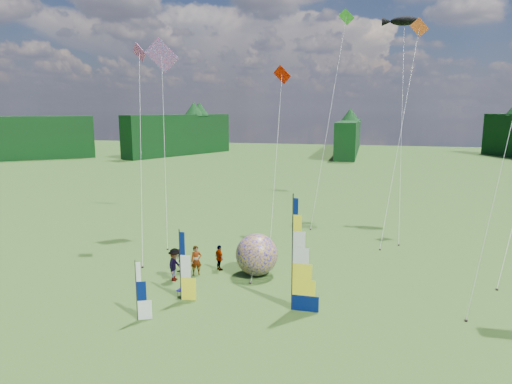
% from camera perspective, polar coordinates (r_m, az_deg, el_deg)
% --- Properties ---
extents(ground, '(220.00, 220.00, 0.00)m').
position_cam_1_polar(ground, '(21.19, 0.01, -16.86)').
color(ground, '#567A2D').
rests_on(ground, ground).
extents(treeline_ring, '(210.00, 210.00, 8.00)m').
position_cam_1_polar(treeline_ring, '(19.69, 0.01, -6.45)').
color(treeline_ring, black).
rests_on(treeline_ring, ground).
extents(feather_banner_main, '(1.50, 0.11, 5.59)m').
position_cam_1_polar(feather_banner_main, '(22.11, 4.56, -7.87)').
color(feather_banner_main, '#041350').
rests_on(feather_banner_main, ground).
extents(side_banner_left, '(1.01, 0.22, 3.62)m').
position_cam_1_polar(side_banner_left, '(23.79, -9.45, -9.15)').
color(side_banner_left, yellow).
rests_on(side_banner_left, ground).
extents(side_banner_far, '(0.82, 0.44, 2.82)m').
position_cam_1_polar(side_banner_far, '(22.18, -14.72, -11.94)').
color(side_banner_far, white).
rests_on(side_banner_far, ground).
extents(bol_inflatable, '(3.21, 3.21, 2.49)m').
position_cam_1_polar(bol_inflatable, '(27.10, 0.09, -7.83)').
color(bol_inflatable, '#060097').
rests_on(bol_inflatable, ground).
extents(spectator_a, '(0.77, 0.70, 1.77)m').
position_cam_1_polar(spectator_a, '(27.42, -7.48, -8.49)').
color(spectator_a, '#66594C').
rests_on(spectator_a, ground).
extents(spectator_b, '(0.83, 0.68, 1.53)m').
position_cam_1_polar(spectator_b, '(27.84, -9.37, -8.52)').
color(spectator_b, '#66594C').
rests_on(spectator_b, ground).
extents(spectator_c, '(0.54, 1.25, 1.90)m').
position_cam_1_polar(spectator_c, '(26.74, -10.14, -8.92)').
color(spectator_c, '#66594C').
rests_on(spectator_c, ground).
extents(spectator_d, '(0.92, 0.92, 1.58)m').
position_cam_1_polar(spectator_d, '(28.07, -4.61, -8.19)').
color(spectator_d, '#66594C').
rests_on(spectator_d, ground).
extents(camp_chair, '(0.62, 0.62, 0.96)m').
position_cam_1_polar(camp_chair, '(24.55, -9.10, -11.83)').
color(camp_chair, '#0F0865').
rests_on(camp_chair, ground).
extents(kite_whale, '(8.01, 14.51, 18.90)m').
position_cam_1_polar(kite_whale, '(38.91, 17.82, 9.49)').
color(kite_whale, black).
rests_on(kite_whale, ground).
extents(kite_rainbow_delta, '(9.76, 12.22, 16.12)m').
position_cam_1_polar(kite_rainbow_delta, '(34.69, -11.43, 7.42)').
color(kite_rainbow_delta, '#D92345').
rests_on(kite_rainbow_delta, ground).
extents(small_kite_red, '(4.90, 9.66, 13.73)m').
position_cam_1_polar(small_kite_red, '(35.02, 2.58, 5.69)').
color(small_kite_red, '#F41900').
rests_on(small_kite_red, ground).
extents(small_kite_orange, '(6.18, 12.03, 17.48)m').
position_cam_1_polar(small_kite_orange, '(36.35, 17.74, 8.34)').
color(small_kite_orange, '#E6541F').
rests_on(small_kite_orange, ground).
extents(small_kite_pink, '(8.51, 10.34, 14.88)m').
position_cam_1_polar(small_kite_pink, '(31.55, -14.25, 5.92)').
color(small_kite_pink, '#CC4A9A').
rests_on(small_kite_pink, ground).
extents(small_kite_green, '(4.74, 11.76, 19.35)m').
position_cam_1_polar(small_kite_green, '(40.70, 9.21, 10.17)').
color(small_kite_green, green).
rests_on(small_kite_green, ground).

